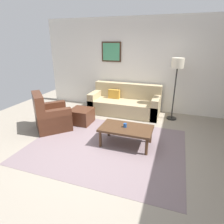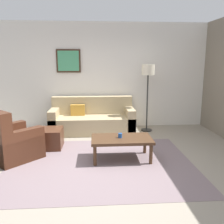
{
  "view_description": "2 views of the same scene",
  "coord_description": "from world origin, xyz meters",
  "px_view_note": "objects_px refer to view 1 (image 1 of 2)",
  "views": [
    {
      "loc": [
        1.3,
        -3.35,
        2.14
      ],
      "look_at": [
        0.08,
        0.16,
        0.73
      ],
      "focal_mm": 30.42,
      "sensor_mm": 36.0,
      "label": 1
    },
    {
      "loc": [
        -0.09,
        -4.0,
        1.76
      ],
      "look_at": [
        0.22,
        0.23,
        0.88
      ],
      "focal_mm": 38.63,
      "sensor_mm": 36.0,
      "label": 2
    }
  ],
  "objects_px": {
    "couch_main": "(125,103)",
    "ottoman": "(82,116)",
    "armchair_leather": "(50,118)",
    "coffee_table": "(126,130)",
    "cup": "(125,125)",
    "lamp_standing": "(177,70)",
    "framed_artwork": "(111,52)"
  },
  "relations": [
    {
      "from": "coffee_table",
      "to": "lamp_standing",
      "type": "bearing_deg",
      "value": 64.88
    },
    {
      "from": "armchair_leather",
      "to": "coffee_table",
      "type": "height_order",
      "value": "armchair_leather"
    },
    {
      "from": "armchair_leather",
      "to": "cup",
      "type": "height_order",
      "value": "armchair_leather"
    },
    {
      "from": "cup",
      "to": "framed_artwork",
      "type": "bearing_deg",
      "value": 115.88
    },
    {
      "from": "couch_main",
      "to": "ottoman",
      "type": "height_order",
      "value": "couch_main"
    },
    {
      "from": "armchair_leather",
      "to": "ottoman",
      "type": "xyz_separation_m",
      "value": [
        0.58,
        0.59,
        -0.11
      ]
    },
    {
      "from": "ottoman",
      "to": "framed_artwork",
      "type": "bearing_deg",
      "value": 79.4
    },
    {
      "from": "framed_artwork",
      "to": "coffee_table",
      "type": "bearing_deg",
      "value": -63.65
    },
    {
      "from": "armchair_leather",
      "to": "lamp_standing",
      "type": "relative_size",
      "value": 0.66
    },
    {
      "from": "ottoman",
      "to": "cup",
      "type": "relative_size",
      "value": 6.67
    },
    {
      "from": "ottoman",
      "to": "cup",
      "type": "bearing_deg",
      "value": -26.76
    },
    {
      "from": "ottoman",
      "to": "cup",
      "type": "height_order",
      "value": "cup"
    },
    {
      "from": "ottoman",
      "to": "cup",
      "type": "xyz_separation_m",
      "value": [
        1.43,
        -0.72,
        0.25
      ]
    },
    {
      "from": "armchair_leather",
      "to": "coffee_table",
      "type": "relative_size",
      "value": 1.03
    },
    {
      "from": "coffee_table",
      "to": "lamp_standing",
      "type": "distance_m",
      "value": 2.29
    },
    {
      "from": "armchair_leather",
      "to": "ottoman",
      "type": "bearing_deg",
      "value": 45.37
    },
    {
      "from": "couch_main",
      "to": "lamp_standing",
      "type": "height_order",
      "value": "lamp_standing"
    },
    {
      "from": "coffee_table",
      "to": "cup",
      "type": "height_order",
      "value": "cup"
    },
    {
      "from": "armchair_leather",
      "to": "cup",
      "type": "bearing_deg",
      "value": -3.72
    },
    {
      "from": "couch_main",
      "to": "armchair_leather",
      "type": "bearing_deg",
      "value": -129.88
    },
    {
      "from": "cup",
      "to": "couch_main",
      "type": "bearing_deg",
      "value": 105.29
    },
    {
      "from": "ottoman",
      "to": "lamp_standing",
      "type": "distance_m",
      "value": 2.85
    },
    {
      "from": "armchair_leather",
      "to": "ottoman",
      "type": "height_order",
      "value": "armchair_leather"
    },
    {
      "from": "armchair_leather",
      "to": "lamp_standing",
      "type": "distance_m",
      "value": 3.54
    },
    {
      "from": "couch_main",
      "to": "cup",
      "type": "distance_m",
      "value": 1.99
    },
    {
      "from": "ottoman",
      "to": "couch_main",
      "type": "bearing_deg",
      "value": 52.74
    },
    {
      "from": "ottoman",
      "to": "coffee_table",
      "type": "distance_m",
      "value": 1.63
    },
    {
      "from": "coffee_table",
      "to": "lamp_standing",
      "type": "xyz_separation_m",
      "value": [
        0.87,
        1.85,
        1.05
      ]
    },
    {
      "from": "couch_main",
      "to": "ottoman",
      "type": "relative_size",
      "value": 3.76
    },
    {
      "from": "framed_artwork",
      "to": "armchair_leather",
      "type": "bearing_deg",
      "value": -111.9
    },
    {
      "from": "armchair_leather",
      "to": "framed_artwork",
      "type": "xyz_separation_m",
      "value": [
        0.88,
        2.19,
        1.49
      ]
    },
    {
      "from": "ottoman",
      "to": "coffee_table",
      "type": "bearing_deg",
      "value": -26.53
    }
  ]
}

